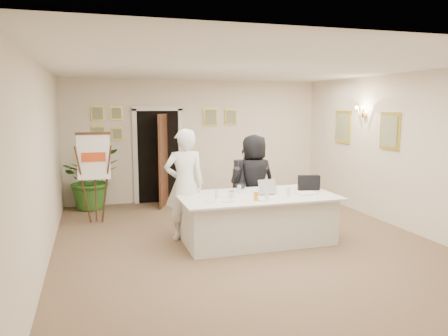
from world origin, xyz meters
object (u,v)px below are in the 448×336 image
paper_stack (306,193)px  potted_palm (92,178)px  conference_table (256,218)px  seated_man (249,186)px  steel_jug (231,194)px  oj_glass (256,196)px  standing_man (185,185)px  laptop_bag (309,183)px  flip_chart (95,183)px  laptop (265,185)px  standing_woman (254,180)px

paper_stack → potted_palm: bearing=135.4°
conference_table → seated_man: (0.22, 0.98, 0.35)m
conference_table → steel_jug: 0.64m
potted_palm → oj_glass: 4.30m
standing_man → steel_jug: 0.85m
standing_man → laptop_bag: standing_man is taller
flip_chart → steel_jug: bearing=-44.1°
seated_man → laptop_bag: seated_man is taller
potted_palm → laptop_bag: 4.70m
seated_man → standing_man: size_ratio=0.80×
laptop_bag → steel_jug: 1.49m
laptop → potted_palm: bearing=125.6°
laptop_bag → standing_man: bearing=-176.8°
potted_palm → laptop_bag: (3.59, -3.03, 0.24)m
paper_stack → oj_glass: (-0.97, -0.22, 0.05)m
oj_glass → steel_jug: oj_glass is taller
conference_table → standing_woman: (0.30, 0.92, 0.46)m
standing_woman → oj_glass: standing_woman is taller
oj_glass → steel_jug: 0.42m
seated_man → potted_palm: 3.54m
conference_table → seated_man: seated_man is taller
conference_table → laptop_bag: (1.01, 0.13, 0.51)m
conference_table → laptop_bag: 1.14m
laptop_bag → conference_table: bearing=-160.6°
laptop → paper_stack: size_ratio=1.09×
oj_glass → laptop: bearing=54.4°
conference_table → standing_woman: 1.07m
seated_man → laptop_bag: 1.17m
seated_man → laptop_bag: (0.80, -0.84, 0.16)m
paper_stack → oj_glass: size_ratio=2.39×
potted_palm → oj_glass: size_ratio=10.27×
laptop → steel_jug: (-0.63, -0.16, -0.08)m
standing_woman → paper_stack: 1.21m
potted_palm → conference_table: bearing=-50.8°
flip_chart → laptop: (2.69, -1.83, 0.13)m
seated_man → steel_jug: bearing=-108.4°
flip_chart → steel_jug: flip_chart is taller
flip_chart → laptop: size_ratio=5.00×
standing_man → potted_palm: standing_man is taller
conference_table → laptop: laptop is taller
flip_chart → oj_glass: bearing=-44.2°
seated_man → steel_jug: seated_man is taller
seated_man → laptop_bag: size_ratio=4.00×
flip_chart → oj_glass: flip_chart is taller
flip_chart → laptop: flip_chart is taller
laptop → steel_jug: size_ratio=3.08×
flip_chart → conference_table: bearing=-37.0°
conference_table → flip_chart: bearing=143.0°
standing_woman → paper_stack: standing_woman is taller
laptop → oj_glass: 0.57m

